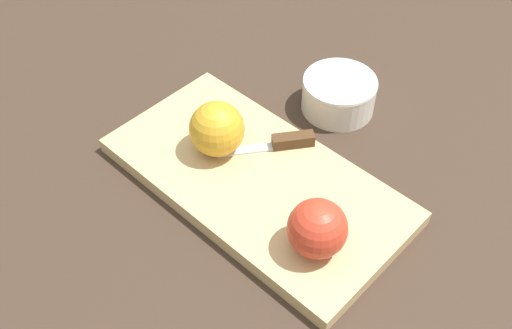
{
  "coord_description": "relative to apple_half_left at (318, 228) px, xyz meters",
  "views": [
    {
      "loc": [
        -0.37,
        0.4,
        0.62
      ],
      "look_at": [
        0.0,
        0.0,
        0.04
      ],
      "focal_mm": 42.0,
      "sensor_mm": 36.0,
      "label": 1
    }
  ],
  "objects": [
    {
      "name": "ground_plane",
      "position": [
        0.13,
        -0.04,
        -0.06
      ],
      "size": [
        4.0,
        4.0,
        0.0
      ],
      "primitive_type": "plane",
      "color": "#38281E"
    },
    {
      "name": "cutting_board",
      "position": [
        0.13,
        -0.04,
        -0.05
      ],
      "size": [
        0.42,
        0.22,
        0.02
      ],
      "color": "tan",
      "rests_on": "ground_plane"
    },
    {
      "name": "apple_half_left",
      "position": [
        0.0,
        0.0,
        0.0
      ],
      "size": [
        0.07,
        0.07,
        0.07
      ],
      "rotation": [
        0.0,
        0.0,
        4.4
      ],
      "color": "red",
      "rests_on": "cutting_board"
    },
    {
      "name": "apple_half_right",
      "position": [
        0.21,
        -0.04,
        0.0
      ],
      "size": [
        0.08,
        0.08,
        0.08
      ],
      "rotation": [
        0.0,
        0.0,
        1.2
      ],
      "color": "gold",
      "rests_on": "cutting_board"
    },
    {
      "name": "knife",
      "position": [
        0.14,
        -0.11,
        -0.03
      ],
      "size": [
        0.1,
        0.12,
        0.02
      ],
      "rotation": [
        0.0,
        0.0,
        0.92
      ],
      "color": "silver",
      "rests_on": "cutting_board"
    },
    {
      "name": "bowl",
      "position": [
        0.15,
        -0.24,
        -0.03
      ],
      "size": [
        0.11,
        0.11,
        0.06
      ],
      "color": "silver",
      "rests_on": "ground_plane"
    }
  ]
}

